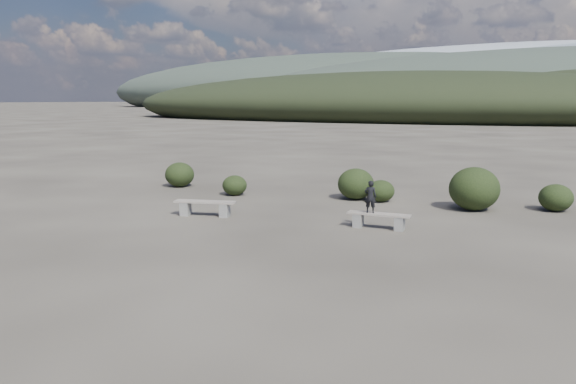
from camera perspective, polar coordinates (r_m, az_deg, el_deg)
The scene contains 11 objects.
ground at distance 13.01m, azimuth -4.84°, elevation -7.23°, with size 1200.00×1200.00×0.00m, color #322E27.
bench_left at distance 18.22m, azimuth -8.44°, elevation -1.51°, with size 2.01×0.96×0.49m.
bench_right at distance 16.48m, azimuth 9.20°, elevation -2.76°, with size 1.85×0.54×0.46m.
seated_person at distance 16.42m, azimuth 8.37°, elevation -0.47°, with size 0.35×0.23×0.95m, color black.
shrub_a at distance 22.02m, azimuth -5.44°, elevation 0.68°, with size 0.96×0.96×0.79m, color black.
shrub_b at distance 21.16m, azimuth 6.90°, elevation 0.82°, with size 1.36×1.36×1.16m, color black.
shrub_c at distance 20.81m, azimuth 9.41°, elevation 0.11°, with size 1.00×1.00×0.80m, color black.
shrub_d at distance 19.95m, azimuth 18.40°, elevation 0.32°, with size 1.68×1.68×1.47m, color black.
shrub_e at distance 20.82m, azimuth 25.56°, elevation -0.53°, with size 1.10×1.10×0.92m, color black.
shrub_f at distance 24.50m, azimuth -10.95°, elevation 1.75°, with size 1.24×1.24×1.05m, color black.
mountain_ridges at distance 349.97m, azimuth 25.24°, elevation 9.69°, with size 500.00×400.00×56.00m.
Camera 1 is at (6.64, -10.55, 3.72)m, focal length 35.00 mm.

